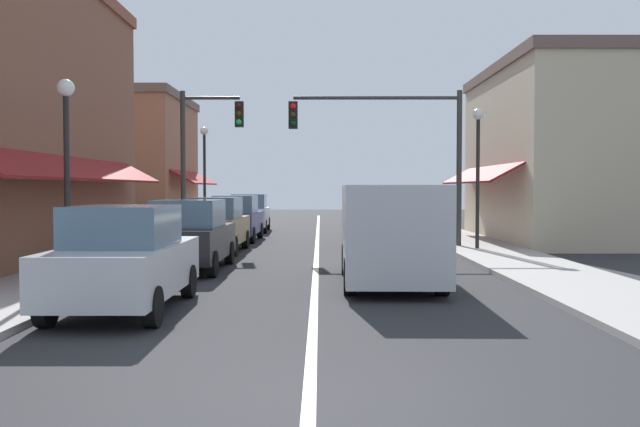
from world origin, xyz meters
TOP-DOWN VIEW (x-y plane):
  - ground_plane at (0.00, 18.00)m, footprint 80.00×80.00m
  - sidewalk_left at (-5.50, 18.00)m, footprint 2.60×56.00m
  - sidewalk_right at (5.50, 18.00)m, footprint 2.60×56.00m
  - lane_center_stripe at (0.00, 18.00)m, footprint 0.14×52.00m
  - storefront_right_block at (8.78, 20.00)m, footprint 5.29×10.20m
  - storefront_far_left at (-9.51, 28.00)m, footprint 6.74×8.20m
  - parked_car_nearest_left at (-3.15, 5.11)m, footprint 1.78×4.10m
  - parked_car_second_left at (-3.15, 10.68)m, footprint 1.82×4.12m
  - parked_car_third_left at (-3.26, 15.42)m, footprint 1.85×4.14m
  - parked_car_far_left at (-3.18, 20.14)m, footprint 1.85×4.13m
  - parked_car_distant_left at (-3.23, 25.65)m, footprint 1.86×4.14m
  - van_in_lane at (1.59, 8.36)m, footprint 2.08×5.22m
  - traffic_signal_mast_arm at (2.69, 16.58)m, footprint 5.83×0.50m
  - traffic_signal_left_corner at (-4.09, 17.97)m, footprint 2.28×0.50m
  - street_lamp_left_near at (-5.18, 7.96)m, footprint 0.36×0.36m
  - street_lamp_right_mid at (5.17, 15.53)m, footprint 0.36×0.36m
  - street_lamp_left_far at (-4.91, 23.14)m, footprint 0.36×0.36m

SIDE VIEW (x-z plane):
  - ground_plane at x=0.00m, z-range 0.00..0.00m
  - lane_center_stripe at x=0.00m, z-range 0.00..0.01m
  - sidewalk_left at x=-5.50m, z-range 0.00..0.12m
  - sidewalk_right at x=5.50m, z-range 0.00..0.12m
  - parked_car_nearest_left at x=-3.15m, z-range -0.01..1.76m
  - parked_car_second_left at x=-3.15m, z-range -0.01..1.76m
  - parked_car_third_left at x=-3.26m, z-range -0.01..1.76m
  - parked_car_far_left at x=-3.18m, z-range -0.01..1.76m
  - parked_car_distant_left at x=-3.23m, z-range -0.01..1.76m
  - van_in_lane at x=1.59m, z-range 0.09..2.21m
  - street_lamp_left_near at x=-5.18m, z-range 0.79..5.12m
  - street_lamp_right_mid at x=5.17m, z-range 0.82..5.42m
  - street_lamp_left_far at x=-4.91m, z-range 0.83..5.54m
  - storefront_far_left at x=-9.51m, z-range 0.00..6.74m
  - storefront_right_block at x=8.78m, z-range 0.00..6.81m
  - traffic_signal_left_corner at x=-4.09m, z-range 0.82..6.34m
  - traffic_signal_mast_arm at x=2.69m, z-range 1.04..6.38m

